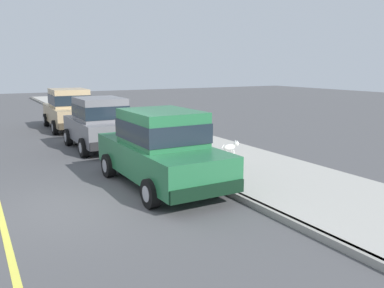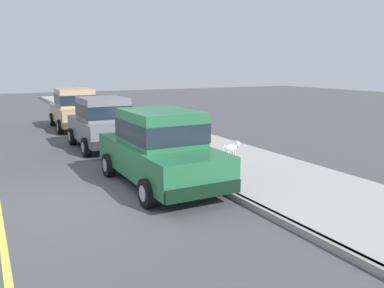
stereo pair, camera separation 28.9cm
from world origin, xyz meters
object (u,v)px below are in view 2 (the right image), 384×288
object	(u,v)px
car_green_sedan	(160,147)
fire_hydrant	(148,135)
car_grey_hatchback	(102,122)
car_tan_sedan	(75,108)
dog_white	(232,147)

from	to	relation	value
car_green_sedan	fire_hydrant	world-z (taller)	car_green_sedan
car_grey_hatchback	car_tan_sedan	size ratio (longest dim) A/B	0.82
car_grey_hatchback	dog_white	bearing A→B (deg)	-49.85
dog_white	fire_hydrant	distance (m)	3.61
car_green_sedan	car_grey_hatchback	xyz separation A→B (m)	(-0.02, 5.24, -0.01)
car_tan_sedan	dog_white	distance (m)	9.64
car_tan_sedan	fire_hydrant	xyz separation A→B (m)	(1.42, -5.91, -0.51)
car_tan_sedan	dog_white	size ratio (longest dim) A/B	6.16
car_green_sedan	dog_white	world-z (taller)	car_green_sedan
car_green_sedan	car_tan_sedan	size ratio (longest dim) A/B	0.99
car_green_sedan	dog_white	distance (m)	3.53
fire_hydrant	dog_white	bearing A→B (deg)	-63.11
car_grey_hatchback	dog_white	xyz separation A→B (m)	(3.18, -3.77, -0.55)
car_grey_hatchback	dog_white	size ratio (longest dim) A/B	5.03
car_grey_hatchback	car_green_sedan	bearing A→B (deg)	-89.75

